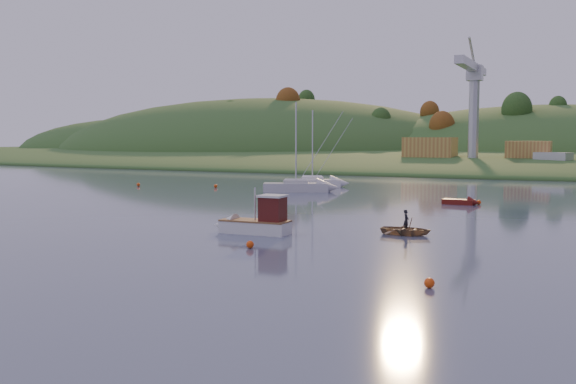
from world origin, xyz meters
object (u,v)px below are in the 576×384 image
at_px(sailboat_near, 296,186).
at_px(sailboat_far, 312,182).
at_px(canoe, 406,230).
at_px(red_tender, 465,202).
at_px(fishing_boat, 250,222).

relative_size(sailboat_near, sailboat_far, 1.06).
height_order(canoe, red_tender, red_tender).
relative_size(fishing_boat, sailboat_far, 0.56).
distance_m(sailboat_near, red_tender, 24.12).
relative_size(fishing_boat, red_tender, 1.55).
bearing_deg(canoe, sailboat_near, 35.72).
bearing_deg(fishing_boat, canoe, -160.62).
xyz_separation_m(sailboat_near, sailboat_far, (-1.38, 8.65, -0.04)).
bearing_deg(sailboat_far, fishing_boat, -99.13).
height_order(sailboat_near, red_tender, sailboat_near).
height_order(fishing_boat, canoe, fishing_boat).
bearing_deg(fishing_boat, sailboat_near, -72.18).
distance_m(fishing_boat, canoe, 11.52).
height_order(fishing_boat, red_tender, fishing_boat).
bearing_deg(canoe, sailboat_far, 30.62).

